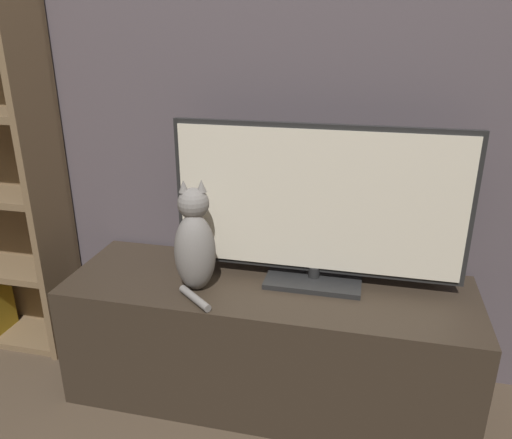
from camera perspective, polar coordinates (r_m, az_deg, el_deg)
wall_back at (r=1.98m, az=3.40°, el=17.57°), size 4.80×0.05×2.60m
tv_stand at (r=2.06m, az=1.28°, el=-13.62°), size 1.56×0.50×0.50m
tv at (r=1.84m, az=7.01°, el=1.40°), size 1.08×0.22×0.61m
cat at (r=1.84m, az=-7.01°, el=-2.77°), size 0.20×0.26×0.42m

